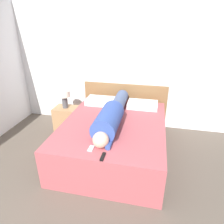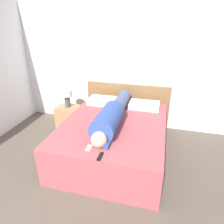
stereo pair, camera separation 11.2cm
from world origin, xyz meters
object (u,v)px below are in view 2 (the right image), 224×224
Objects in this scene: pillow_near_headboard at (103,101)px; person_lying at (112,115)px; table_lamp at (67,96)px; nightstand at (69,118)px; pillow_second at (144,105)px; cell_phone at (89,148)px; tv_remote at (100,156)px; bed at (114,138)px.

person_lying is at bearing -63.67° from pillow_near_headboard.
nightstand is at bearing 0.00° from table_lamp.
pillow_second is at bearing 0.00° from pillow_near_headboard.
pillow_near_headboard is 4.48× the size of cell_phone.
person_lying is (1.11, -0.66, 0.50)m from nightstand.
pillow_second is 1.59m from cell_phone.
pillow_near_headboard is (-0.38, 0.77, -0.09)m from person_lying.
table_lamp is 1.71m from cell_phone.
tv_remote is (0.46, -1.64, -0.04)m from pillow_near_headboard.
person_lying reaches higher than tv_remote.
table_lamp is 1.29m from person_lying.
person_lying reaches higher than pillow_near_headboard.
cell_phone is at bearing -98.77° from person_lying.
bed is 13.44× the size of tv_remote.
bed is 1.13× the size of person_lying.
pillow_near_headboard reaches higher than cell_phone.
table_lamp is at bearing -171.72° from pillow_near_headboard.
pillow_near_headboard reaches higher than nightstand.
pillow_second reaches higher than cell_phone.
bed is 0.89m from pillow_near_headboard.
pillow_second is at bearing 60.92° from bed.
tv_remote is at bearing -86.48° from bed.
tv_remote is (0.08, -0.87, -0.14)m from person_lying.
table_lamp is at bearing -176.03° from pillow_second.
tv_remote is 1.15× the size of cell_phone.
bed is 0.85m from cell_phone.
person_lying is 13.67× the size of cell_phone.
bed is 1.29m from nightstand.
nightstand is 3.76× the size of cell_phone.
nightstand is 0.49m from table_lamp.
pillow_near_headboard is 1.70m from tv_remote.
bed is 5.57× the size of table_lamp.
bed is 0.97m from tv_remote.
nightstand is 1.75m from cell_phone.
nightstand is 3.26× the size of tv_remote.
pillow_second is (0.80, 0.00, -0.01)m from pillow_near_headboard.
cell_phone is (-0.14, -0.78, 0.30)m from bed.
cell_phone is at bearing -99.93° from bed.
nightstand is 1.35× the size of table_lamp.
tv_remote is at bearing -84.70° from person_lying.
tv_remote is at bearing -52.15° from table_lamp.
nightstand is 1.59m from pillow_second.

